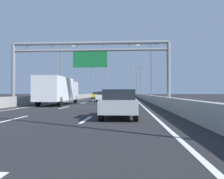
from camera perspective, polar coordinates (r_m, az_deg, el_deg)
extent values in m
plane|color=#262628|center=(98.79, 1.72, -1.54)|extent=(260.00, 260.00, 0.00)
cube|color=white|center=(12.61, -22.73, -6.65)|extent=(0.16, 3.00, 0.01)
cube|color=white|center=(21.02, -11.62, -4.31)|extent=(0.16, 3.00, 0.01)
cube|color=white|center=(29.78, -6.96, -3.28)|extent=(0.16, 3.00, 0.01)
cube|color=white|center=(38.64, -4.43, -2.71)|extent=(0.16, 3.00, 0.01)
cube|color=white|center=(47.56, -2.85, -2.35)|extent=(0.16, 3.00, 0.01)
cube|color=white|center=(56.51, -1.77, -2.10)|extent=(0.16, 3.00, 0.01)
cube|color=white|center=(65.47, -0.99, -1.92)|extent=(0.16, 3.00, 0.01)
cube|color=white|center=(74.44, -0.39, -1.78)|extent=(0.16, 3.00, 0.01)
cube|color=white|center=(83.41, 0.07, -1.67)|extent=(0.16, 3.00, 0.01)
cube|color=white|center=(92.39, 0.45, -1.58)|extent=(0.16, 3.00, 0.01)
cube|color=white|center=(101.38, 0.76, -1.51)|extent=(0.16, 3.00, 0.01)
cube|color=white|center=(110.36, 1.02, -1.45)|extent=(0.16, 3.00, 0.01)
cube|color=white|center=(119.35, 1.24, -1.40)|extent=(0.16, 3.00, 0.01)
cube|color=white|center=(128.34, 1.43, -1.36)|extent=(0.16, 3.00, 0.01)
cube|color=white|center=(137.33, 1.59, -1.32)|extent=(0.16, 3.00, 0.01)
cube|color=white|center=(146.32, 1.74, -1.29)|extent=(0.16, 3.00, 0.01)
cube|color=white|center=(155.32, 1.86, -1.26)|extent=(0.16, 3.00, 0.01)
cube|color=white|center=(11.47, -6.30, -7.30)|extent=(0.16, 3.00, 0.01)
cube|color=white|center=(20.35, -1.78, -4.45)|extent=(0.16, 3.00, 0.01)
cube|color=white|center=(29.31, -0.02, -3.32)|extent=(0.16, 3.00, 0.01)
cube|color=white|center=(38.29, 0.91, -2.73)|extent=(0.16, 3.00, 0.01)
cube|color=white|center=(47.27, 1.49, -2.36)|extent=(0.16, 3.00, 0.01)
cube|color=white|center=(56.26, 1.88, -2.10)|extent=(0.16, 3.00, 0.01)
cube|color=white|center=(65.26, 2.16, -1.92)|extent=(0.16, 3.00, 0.01)
cube|color=white|center=(74.25, 2.38, -1.78)|extent=(0.16, 3.00, 0.01)
cube|color=white|center=(83.25, 2.55, -1.67)|extent=(0.16, 3.00, 0.01)
cube|color=white|center=(92.24, 2.68, -1.58)|extent=(0.16, 3.00, 0.01)
cube|color=white|center=(101.24, 2.79, -1.51)|extent=(0.16, 3.00, 0.01)
cube|color=white|center=(110.24, 2.89, -1.45)|extent=(0.16, 3.00, 0.01)
cube|color=white|center=(119.24, 2.97, -1.40)|extent=(0.16, 3.00, 0.01)
cube|color=white|center=(128.23, 3.03, -1.36)|extent=(0.16, 3.00, 0.01)
cube|color=white|center=(137.23, 3.09, -1.32)|extent=(0.16, 3.00, 0.01)
cube|color=white|center=(146.23, 3.15, -1.29)|extent=(0.16, 3.00, 0.01)
cube|color=white|center=(155.23, 3.19, -1.26)|extent=(0.16, 3.00, 0.01)
cube|color=white|center=(87.19, -2.04, -1.63)|extent=(0.16, 176.00, 0.01)
cube|color=white|center=(86.73, 4.88, -1.63)|extent=(0.16, 176.00, 0.01)
cube|color=#9E9E99|center=(109.24, -1.70, -1.21)|extent=(0.45, 220.00, 0.95)
cube|color=#9E9E99|center=(108.76, 5.56, -1.21)|extent=(0.45, 220.00, 0.95)
cylinder|color=gray|center=(25.61, -22.90, 3.29)|extent=(0.36, 0.36, 6.20)
cylinder|color=gray|center=(23.20, 13.63, 3.67)|extent=(0.36, 0.36, 6.20)
cylinder|color=gray|center=(23.63, -5.56, 11.18)|extent=(15.44, 0.32, 0.32)
cylinder|color=gray|center=(23.49, -5.57, 9.50)|extent=(15.44, 0.26, 0.26)
cylinder|color=gray|center=(25.41, -20.24, 9.57)|extent=(0.74, 0.10, 0.74)
cylinder|color=gray|center=(24.48, -14.65, 9.94)|extent=(0.74, 0.10, 0.74)
cylinder|color=gray|center=(23.80, -8.67, 10.23)|extent=(0.74, 0.10, 0.74)
cylinder|color=gray|center=(23.38, -2.40, 10.42)|extent=(0.74, 0.10, 0.74)
cylinder|color=gray|center=(23.24, 4.02, 10.49)|extent=(0.74, 0.10, 0.74)
cylinder|color=gray|center=(23.39, 10.45, 10.43)|extent=(0.74, 0.10, 0.74)
cube|color=#146B33|center=(23.33, -5.38, 7.33)|extent=(3.40, 0.12, 1.60)
cylinder|color=slate|center=(41.06, -12.41, 4.05)|extent=(0.20, 0.20, 9.50)
cylinder|color=slate|center=(41.40, -10.90, 10.44)|extent=(2.20, 0.12, 0.12)
cube|color=#F2EAC6|center=(41.12, -9.40, 10.37)|extent=(0.56, 0.28, 0.20)
cylinder|color=slate|center=(39.60, 9.57, 4.22)|extent=(0.20, 0.20, 9.50)
cylinder|color=slate|center=(40.17, 7.96, 10.78)|extent=(2.20, 0.12, 0.12)
cube|color=#F2EAC6|center=(40.09, 6.37, 10.65)|extent=(0.56, 0.28, 0.20)
cylinder|color=slate|center=(73.99, -5.03, 1.89)|extent=(0.20, 0.20, 9.50)
cylinder|color=slate|center=(74.19, -4.18, 5.45)|extent=(2.20, 0.12, 0.12)
cube|color=#F2EAC6|center=(74.03, -3.33, 5.38)|extent=(0.56, 0.28, 0.20)
cylinder|color=slate|center=(73.19, 6.97, 1.92)|extent=(0.20, 0.20, 9.50)
cylinder|color=slate|center=(73.50, 6.11, 5.51)|extent=(2.20, 0.12, 0.12)
cube|color=#F2EAC6|center=(73.46, 5.25, 5.43)|extent=(0.56, 0.28, 0.20)
cylinder|color=slate|center=(107.44, -2.22, 1.06)|extent=(0.20, 0.20, 9.50)
cylinder|color=slate|center=(107.57, -1.64, 3.51)|extent=(2.20, 0.12, 0.12)
cube|color=#F2EAC6|center=(107.46, -1.05, 3.46)|extent=(0.56, 0.28, 0.20)
cylinder|color=slate|center=(106.89, 6.02, 1.07)|extent=(0.20, 0.20, 9.50)
cylinder|color=slate|center=(107.10, 5.42, 3.53)|extent=(2.20, 0.12, 0.12)
cube|color=#F2EAC6|center=(107.07, 4.83, 3.48)|extent=(0.56, 0.28, 0.20)
cube|color=#2347AD|center=(130.93, 2.25, -1.07)|extent=(1.70, 4.33, 0.62)
cube|color=black|center=(131.02, 2.25, -0.83)|extent=(1.50, 1.95, 0.48)
cylinder|color=black|center=(132.57, 1.95, -1.20)|extent=(0.22, 0.64, 0.64)
cylinder|color=black|center=(132.52, 2.59, -1.20)|extent=(0.22, 0.64, 0.64)
cylinder|color=black|center=(129.34, 1.90, -1.21)|extent=(0.22, 0.64, 0.64)
cylinder|color=black|center=(129.30, 2.55, -1.21)|extent=(0.22, 0.64, 0.64)
cube|color=silver|center=(34.84, -2.00, -1.84)|extent=(1.86, 4.62, 0.69)
cube|color=black|center=(34.60, -2.04, -0.89)|extent=(1.64, 2.09, 0.47)
cylinder|color=black|center=(36.68, -2.99, -2.32)|extent=(0.22, 0.64, 0.64)
cylinder|color=black|center=(36.52, -0.44, -2.33)|extent=(0.22, 0.64, 0.64)
cylinder|color=black|center=(33.20, -3.73, -2.48)|extent=(0.22, 0.64, 0.64)
cylinder|color=black|center=(33.02, -0.90, -2.49)|extent=(0.22, 0.64, 0.64)
cube|color=black|center=(137.05, 3.85, -1.04)|extent=(1.76, 4.50, 0.69)
cube|color=black|center=(137.20, 3.85, -0.79)|extent=(1.55, 2.12, 0.52)
cylinder|color=black|center=(138.76, 3.53, -1.18)|extent=(0.22, 0.64, 0.64)
cylinder|color=black|center=(138.76, 4.17, -1.18)|extent=(0.22, 0.64, 0.64)
cylinder|color=black|center=(135.36, 3.52, -1.19)|extent=(0.22, 0.64, 0.64)
cylinder|color=black|center=(135.35, 4.18, -1.19)|extent=(0.22, 0.64, 0.64)
cube|color=#A8ADB2|center=(12.39, 1.89, -3.88)|extent=(1.79, 4.43, 0.64)
cube|color=black|center=(11.90, 1.81, -1.24)|extent=(1.57, 1.81, 0.51)
cylinder|color=black|center=(14.12, -1.06, -4.79)|extent=(0.22, 0.64, 0.64)
cylinder|color=black|center=(14.07, 5.34, -4.80)|extent=(0.22, 0.64, 0.64)
cylinder|color=black|center=(10.82, -2.60, -6.02)|extent=(0.22, 0.64, 0.64)
cylinder|color=black|center=(10.75, 5.78, -6.05)|extent=(0.22, 0.64, 0.64)
cube|color=yellow|center=(54.53, -3.77, -1.49)|extent=(1.77, 4.54, 0.61)
cube|color=black|center=(54.70, -3.75, -0.89)|extent=(1.55, 2.07, 0.55)
cylinder|color=black|center=(56.35, -4.31, -1.78)|extent=(0.22, 0.64, 0.64)
cylinder|color=black|center=(56.15, -2.75, -1.78)|extent=(0.22, 0.64, 0.64)
cylinder|color=black|center=(52.95, -4.85, -1.84)|extent=(0.22, 0.64, 0.64)
cylinder|color=black|center=(52.73, -3.19, -1.85)|extent=(0.22, 0.64, 0.64)
cube|color=red|center=(107.56, 1.99, -1.13)|extent=(1.88, 4.45, 0.66)
cube|color=black|center=(107.05, 1.98, -0.81)|extent=(1.66, 1.78, 0.52)
cylinder|color=black|center=(109.27, 1.58, -1.29)|extent=(0.22, 0.64, 0.64)
cylinder|color=black|center=(109.21, 2.46, -1.29)|extent=(0.22, 0.64, 0.64)
cylinder|color=black|center=(105.92, 1.51, -1.31)|extent=(0.22, 0.64, 0.64)
cylinder|color=black|center=(105.87, 2.41, -1.31)|extent=(0.22, 0.64, 0.64)
cube|color=silver|center=(29.04, -11.06, -0.29)|extent=(2.40, 2.50, 2.14)
cube|color=silver|center=(24.66, -13.80, 0.11)|extent=(2.40, 6.23, 2.40)
cylinder|color=black|center=(29.68, -12.87, -2.36)|extent=(0.28, 0.96, 0.96)
cylinder|color=black|center=(29.14, -8.87, -2.40)|extent=(0.28, 0.96, 0.96)
cylinder|color=black|center=(23.42, -17.57, -2.77)|extent=(0.28, 0.96, 0.96)
cylinder|color=black|center=(22.72, -12.58, -2.85)|extent=(0.28, 0.96, 0.96)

